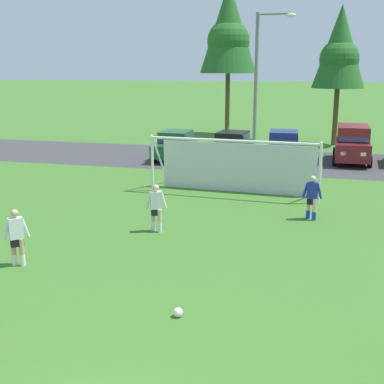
# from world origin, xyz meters

# --- Properties ---
(ground_plane) EXTENTS (400.00, 400.00, 0.00)m
(ground_plane) POSITION_xyz_m (0.00, 15.00, 0.00)
(ground_plane) COLOR #3D7028
(parking_lot_strip) EXTENTS (52.00, 8.40, 0.01)m
(parking_lot_strip) POSITION_xyz_m (0.00, 24.36, 0.00)
(parking_lot_strip) COLOR #3D3D3F
(parking_lot_strip) RESTS_ON ground
(soccer_ball) EXTENTS (0.22, 0.22, 0.22)m
(soccer_ball) POSITION_xyz_m (0.02, 4.13, 0.11)
(soccer_ball) COLOR white
(soccer_ball) RESTS_ON ground
(soccer_goal) EXTENTS (7.51, 2.31, 2.57)m
(soccer_goal) POSITION_xyz_m (-0.75, 15.93, 1.29)
(soccer_goal) COLOR white
(soccer_goal) RESTS_ON ground
(player_striker_near) EXTENTS (0.73, 0.38, 1.64)m
(player_striker_near) POSITION_xyz_m (-2.40, 9.80, 0.82)
(player_striker_near) COLOR beige
(player_striker_near) RESTS_ON ground
(player_defender_far) EXTENTS (0.74, 0.33, 1.64)m
(player_defender_far) POSITION_xyz_m (2.66, 12.58, 0.82)
(player_defender_far) COLOR beige
(player_defender_far) RESTS_ON ground
(player_winger_left) EXTENTS (0.65, 0.51, 1.64)m
(player_winger_left) POSITION_xyz_m (-5.18, 5.90, 0.82)
(player_winger_left) COLOR tan
(player_winger_left) RESTS_ON ground
(parked_car_slot_far_left) EXTENTS (2.07, 4.22, 1.72)m
(parked_car_slot_far_left) POSITION_xyz_m (-5.76, 23.36, 0.88)
(parked_car_slot_far_left) COLOR #194C2D
(parked_car_slot_far_left) RESTS_ON ground
(parked_car_slot_left) EXTENTS (2.28, 4.33, 1.72)m
(parked_car_slot_left) POSITION_xyz_m (-2.37, 23.96, 0.88)
(parked_car_slot_left) COLOR black
(parked_car_slot_left) RESTS_ON ground
(parked_car_slot_center_left) EXTENTS (2.24, 4.30, 1.72)m
(parked_car_slot_center_left) POSITION_xyz_m (0.59, 25.09, 0.88)
(parked_car_slot_center_left) COLOR navy
(parked_car_slot_center_left) RESTS_ON ground
(parked_car_slot_center) EXTENTS (2.19, 4.63, 2.16)m
(parked_car_slot_center) POSITION_xyz_m (4.60, 25.13, 1.11)
(parked_car_slot_center) COLOR maroon
(parked_car_slot_center) RESTS_ON ground
(tree_left_edge) EXTENTS (4.54, 4.54, 12.10)m
(tree_left_edge) POSITION_xyz_m (-4.90, 35.54, 8.32)
(tree_left_edge) COLOR brown
(tree_left_edge) RESTS_ON ground
(tree_mid_left) EXTENTS (3.65, 3.65, 9.73)m
(tree_mid_left) POSITION_xyz_m (3.66, 32.03, 6.69)
(tree_mid_left) COLOR brown
(tree_mid_left) RESTS_ON ground
(street_lamp) EXTENTS (2.00, 0.32, 8.07)m
(street_lamp) POSITION_xyz_m (-0.36, 20.07, 4.18)
(street_lamp) COLOR slate
(street_lamp) RESTS_ON ground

